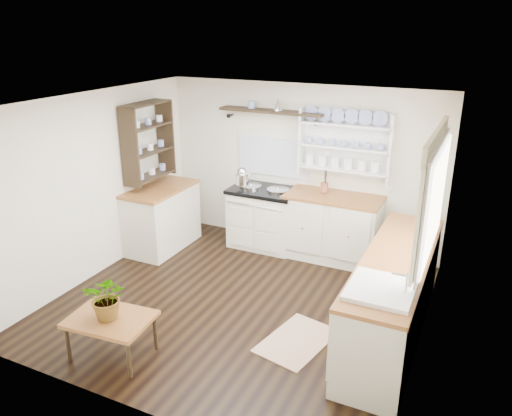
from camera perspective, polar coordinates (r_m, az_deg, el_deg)
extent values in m
cube|color=black|center=(5.91, -1.88, -10.69)|extent=(4.00, 3.80, 0.01)
cube|color=silver|center=(7.06, 5.09, 4.71)|extent=(4.00, 0.02, 2.30)
cube|color=silver|center=(4.89, 19.36, -3.73)|extent=(0.02, 3.80, 2.30)
cube|color=silver|center=(6.53, -17.83, 2.47)|extent=(0.02, 3.80, 2.30)
cube|color=white|center=(5.12, -2.18, 11.95)|extent=(4.00, 3.80, 0.01)
cube|color=white|center=(4.90, 19.59, 0.74)|extent=(0.04, 1.40, 1.00)
cube|color=white|center=(4.91, 19.36, 0.78)|extent=(0.02, 1.50, 1.10)
cube|color=#FBF1C9|center=(4.76, 19.94, 7.41)|extent=(0.04, 1.55, 0.18)
cube|color=#EDE7CD|center=(7.16, 0.92, -1.28)|extent=(0.92, 0.60, 0.81)
cube|color=black|center=(7.01, 0.94, 2.00)|extent=(0.96, 0.64, 0.05)
cylinder|color=silver|center=(7.08, -0.63, 2.54)|extent=(0.31, 0.31, 0.03)
cylinder|color=silver|center=(6.92, 2.54, 2.07)|extent=(0.31, 0.31, 0.03)
cylinder|color=silver|center=(6.76, -0.27, 0.23)|extent=(0.83, 0.02, 0.02)
cube|color=silver|center=(6.85, 8.73, -2.25)|extent=(1.25, 0.60, 0.88)
cube|color=brown|center=(6.69, 8.93, 1.23)|extent=(1.27, 0.63, 0.04)
cube|color=silver|center=(5.32, 15.36, -9.82)|extent=(0.60, 2.40, 0.88)
cube|color=brown|center=(5.12, 15.82, -5.54)|extent=(0.62, 2.43, 0.04)
cube|color=white|center=(4.50, 13.95, -10.32)|extent=(0.55, 0.60, 0.28)
cylinder|color=silver|center=(4.37, 16.76, -8.52)|extent=(0.02, 0.02, 0.22)
cube|color=silver|center=(7.22, -10.69, -1.15)|extent=(0.60, 1.10, 0.88)
cube|color=brown|center=(7.08, -10.92, 2.16)|extent=(0.62, 1.13, 0.04)
cube|color=white|center=(6.76, 10.34, 7.24)|extent=(1.20, 0.03, 0.90)
cube|color=white|center=(6.67, 10.13, 7.09)|extent=(1.20, 0.22, 0.02)
cylinder|color=navy|center=(6.63, 10.30, 9.38)|extent=(0.20, 0.02, 0.20)
cube|color=black|center=(6.92, 1.75, 11.00)|extent=(1.50, 0.24, 0.04)
cone|color=black|center=(7.29, -2.80, 10.58)|extent=(0.06, 0.20, 0.06)
cone|color=black|center=(6.78, 7.09, 9.71)|extent=(0.06, 0.20, 0.06)
cube|color=black|center=(6.98, -12.23, 7.54)|extent=(0.28, 0.80, 1.05)
cylinder|color=brown|center=(6.78, 7.81, 2.35)|extent=(0.11, 0.11, 0.12)
cube|color=brown|center=(5.06, -16.32, -12.11)|extent=(0.82, 0.62, 0.04)
cylinder|color=black|center=(5.22, -20.69, -14.34)|extent=(0.04, 0.04, 0.38)
cylinder|color=black|center=(5.50, -17.62, -12.00)|extent=(0.04, 0.04, 0.38)
cylinder|color=black|center=(4.85, -14.31, -16.45)|extent=(0.04, 0.04, 0.38)
cylinder|color=black|center=(5.16, -11.44, -13.74)|extent=(0.04, 0.04, 0.38)
imported|color=#3F7233|center=(4.94, -16.60, -9.73)|extent=(0.49, 0.46, 0.44)
cube|color=#845F4D|center=(5.28, 4.70, -14.89)|extent=(0.71, 0.95, 0.02)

